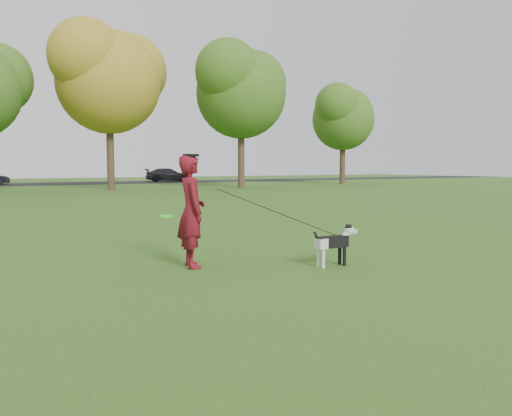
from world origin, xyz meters
TOP-DOWN VIEW (x-y plane):
  - ground at (0.00, 0.00)m, footprint 120.00×120.00m
  - road at (0.00, 40.00)m, footprint 120.00×7.00m
  - man at (-0.90, 0.38)m, footprint 0.54×0.73m
  - dog at (1.19, -0.70)m, footprint 0.91×0.18m
  - car_right at (12.81, 40.00)m, footprint 4.81×2.73m
  - man_held_items at (0.42, -0.19)m, footprint 2.78×1.21m
  - tree_row at (-1.43, 26.07)m, footprint 51.74×8.86m

SIDE VIEW (x-z plane):
  - ground at x=0.00m, z-range 0.00..0.00m
  - road at x=0.00m, z-range 0.00..0.02m
  - dog at x=1.19m, z-range 0.08..0.77m
  - car_right at x=12.81m, z-range 0.02..1.33m
  - man_held_items at x=0.42m, z-range 0.18..1.56m
  - man at x=-0.90m, z-range 0.00..1.83m
  - tree_row at x=-1.43m, z-range 1.40..13.41m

